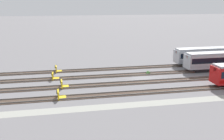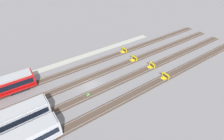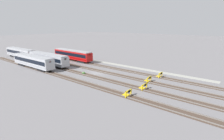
% 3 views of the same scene
% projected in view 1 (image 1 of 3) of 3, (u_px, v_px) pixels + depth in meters
% --- Properties ---
extents(ground_plane, '(400.00, 400.00, 0.00)m').
position_uv_depth(ground_plane, '(142.00, 78.00, 47.39)').
color(ground_plane, slate).
extents(service_walkway, '(54.00, 2.00, 0.01)m').
position_uv_depth(service_walkway, '(168.00, 102.00, 36.24)').
color(service_walkway, '#9E9E93').
rests_on(service_walkway, ground).
extents(rail_track_nearest, '(90.00, 2.23, 0.21)m').
position_uv_depth(rail_track_nearest, '(157.00, 91.00, 40.41)').
color(rail_track_nearest, '#47382D').
rests_on(rail_track_nearest, ground).
extents(rail_track_near_inner, '(90.00, 2.24, 0.21)m').
position_uv_depth(rail_track_near_inner, '(147.00, 82.00, 45.06)').
color(rail_track_near_inner, '#47382D').
rests_on(rail_track_near_inner, ground).
extents(rail_track_middle, '(90.00, 2.24, 0.21)m').
position_uv_depth(rail_track_middle, '(139.00, 74.00, 49.70)').
color(rail_track_middle, '#47382D').
rests_on(rail_track_middle, ground).
extents(rail_track_far_inner, '(90.00, 2.23, 0.21)m').
position_uv_depth(rail_track_far_inner, '(132.00, 68.00, 54.35)').
color(rail_track_far_inner, '#47382D').
rests_on(rail_track_far_inner, ground).
extents(subway_car_front_row_centre, '(18.05, 3.14, 3.70)m').
position_uv_depth(subway_car_front_row_centre, '(214.00, 55.00, 57.24)').
color(subway_car_front_row_centre, '#ADAFB7').
rests_on(subway_car_front_row_centre, ground).
extents(bumper_stop_nearest_track, '(1.37, 2.01, 1.22)m').
position_uv_depth(bumper_stop_nearest_track, '(60.00, 95.00, 37.57)').
color(bumper_stop_nearest_track, gold).
rests_on(bumper_stop_nearest_track, ground).
extents(bumper_stop_near_inner_track, '(1.37, 2.01, 1.22)m').
position_uv_depth(bumper_stop_near_inner_track, '(63.00, 84.00, 42.31)').
color(bumper_stop_near_inner_track, gold).
rests_on(bumper_stop_near_inner_track, ground).
extents(bumper_stop_middle_track, '(1.35, 2.00, 1.22)m').
position_uv_depth(bumper_stop_middle_track, '(54.00, 76.00, 46.66)').
color(bumper_stop_middle_track, gold).
rests_on(bumper_stop_middle_track, ground).
extents(bumper_stop_far_inner_track, '(1.37, 2.01, 1.22)m').
position_uv_depth(bumper_stop_far_inner_track, '(57.00, 69.00, 51.42)').
color(bumper_stop_far_inner_track, gold).
rests_on(bumper_stop_far_inner_track, ground).
extents(weed_clump, '(0.92, 0.70, 0.64)m').
position_uv_depth(weed_clump, '(148.00, 73.00, 50.01)').
color(weed_clump, '#4C7F3D').
rests_on(weed_clump, ground).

